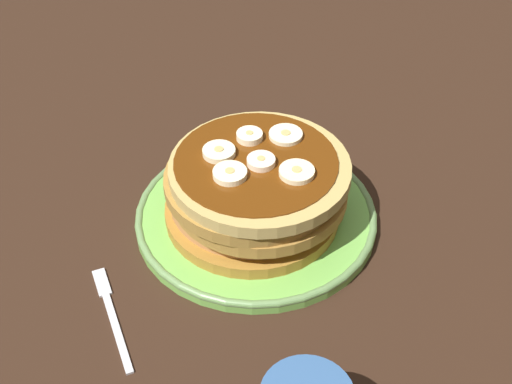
# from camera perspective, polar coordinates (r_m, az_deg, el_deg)

# --- Properties ---
(ground_plane) EXTENTS (1.40, 1.40, 0.03)m
(ground_plane) POSITION_cam_1_polar(r_m,az_deg,el_deg) (0.75, -0.00, -3.19)
(ground_plane) COLOR black
(plate) EXTENTS (0.26, 0.26, 0.01)m
(plate) POSITION_cam_1_polar(r_m,az_deg,el_deg) (0.74, -0.00, -1.93)
(plate) COLOR #72B74C
(plate) RESTS_ON ground_plane
(pancake_stack) EXTENTS (0.19, 0.19, 0.07)m
(pancake_stack) POSITION_cam_1_polar(r_m,az_deg,el_deg) (0.71, -0.06, 0.33)
(pancake_stack) COLOR #A47129
(pancake_stack) RESTS_ON plate
(banana_slice_0) EXTENTS (0.03, 0.03, 0.01)m
(banana_slice_0) POSITION_cam_1_polar(r_m,az_deg,el_deg) (0.68, 0.66, 2.69)
(banana_slice_0) COLOR #FEE3C0
(banana_slice_0) RESTS_ON pancake_stack
(banana_slice_1) EXTENTS (0.04, 0.04, 0.01)m
(banana_slice_1) POSITION_cam_1_polar(r_m,az_deg,el_deg) (0.67, 3.43, 1.64)
(banana_slice_1) COLOR #F9EBB7
(banana_slice_1) RESTS_ON pancake_stack
(banana_slice_2) EXTENTS (0.04, 0.04, 0.01)m
(banana_slice_2) POSITION_cam_1_polar(r_m,az_deg,el_deg) (0.72, 2.50, 4.77)
(banana_slice_2) COLOR #F2E8BC
(banana_slice_2) RESTS_ON pancake_stack
(banana_slice_3) EXTENTS (0.03, 0.03, 0.01)m
(banana_slice_3) POSITION_cam_1_polar(r_m,az_deg,el_deg) (0.67, -2.31, 1.59)
(banana_slice_3) COLOR #FDF0C1
(banana_slice_3) RESTS_ON pancake_stack
(banana_slice_4) EXTENTS (0.03, 0.03, 0.01)m
(banana_slice_4) POSITION_cam_1_polar(r_m,az_deg,el_deg) (0.69, -3.12, 3.33)
(banana_slice_4) COLOR #F3E7BA
(banana_slice_4) RESTS_ON pancake_stack
(banana_slice_5) EXTENTS (0.03, 0.03, 0.01)m
(banana_slice_5) POSITION_cam_1_polar(r_m,az_deg,el_deg) (0.71, -0.54, 4.67)
(banana_slice_5) COLOR #FEEEC4
(banana_slice_5) RESTS_ON pancake_stack
(fork) EXTENTS (0.06, 0.12, 0.01)m
(fork) POSITION_cam_1_polar(r_m,az_deg,el_deg) (0.67, -12.07, -9.70)
(fork) COLOR silver
(fork) RESTS_ON ground_plane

